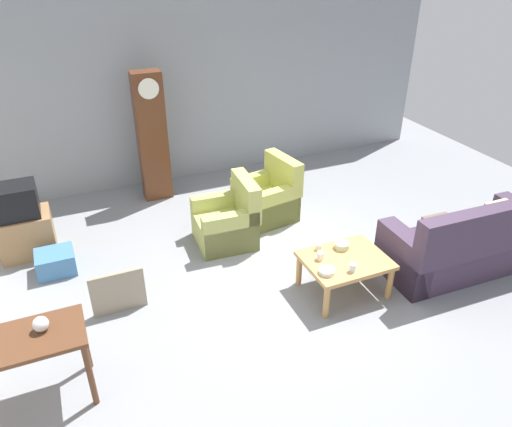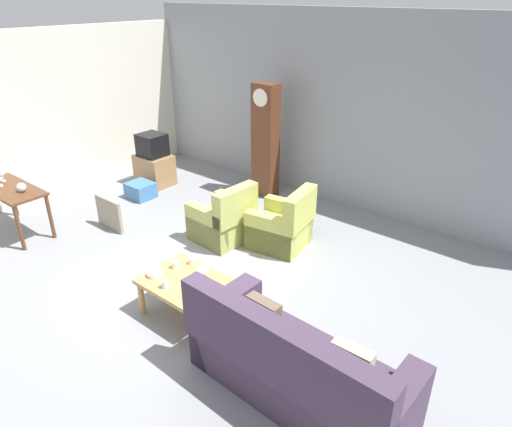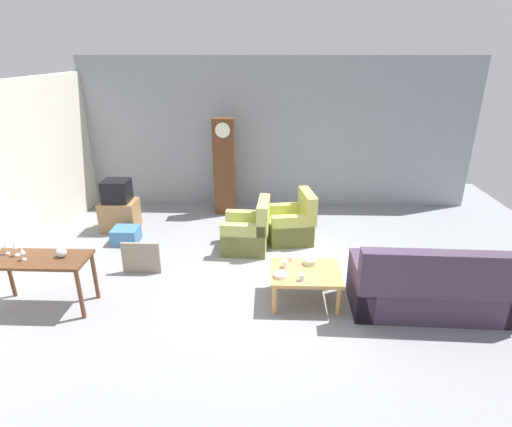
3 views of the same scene
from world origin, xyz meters
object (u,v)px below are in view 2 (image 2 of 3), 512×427
(cup_blue_rimmed, at_px, (165,284))
(coffee_table_wood, at_px, (186,285))
(armchair_olive_near, at_px, (223,221))
(bowl_shallow_green, at_px, (203,272))
(cup_cream_tall, at_px, (191,261))
(framed_picture_leaning, at_px, (109,214))
(bowl_white_stacked, at_px, (155,274))
(storage_box_blue, at_px, (141,190))
(cup_white_porcelain, at_px, (175,264))
(console_table_dark, at_px, (11,194))
(tv_crt, at_px, (152,145))
(glass_dome_cloche, at_px, (21,187))
(couch_floral, at_px, (295,368))
(armchair_olive_far, at_px, (282,227))
(wine_glass_tall, at_px, (0,171))
(tv_stand_cabinet, at_px, (155,170))
(grandfather_clock, at_px, (265,141))
(wine_glass_mid, at_px, (2,173))

(cup_blue_rimmed, bearing_deg, coffee_table_wood, 74.48)
(armchair_olive_near, relative_size, cup_blue_rimmed, 9.58)
(cup_blue_rimmed, relative_size, bowl_shallow_green, 0.54)
(cup_cream_tall, relative_size, bowl_shallow_green, 0.41)
(framed_picture_leaning, height_order, bowl_white_stacked, same)
(storage_box_blue, bearing_deg, cup_white_porcelain, -30.17)
(console_table_dark, bearing_deg, cup_cream_tall, 9.56)
(bowl_white_stacked, distance_m, bowl_shallow_green, 0.55)
(tv_crt, distance_m, cup_cream_tall, 3.84)
(glass_dome_cloche, xyz_separation_m, cup_cream_tall, (3.04, 0.52, -0.32))
(bowl_white_stacked, bearing_deg, couch_floral, -1.46)
(coffee_table_wood, distance_m, tv_crt, 4.17)
(console_table_dark, xyz_separation_m, storage_box_blue, (0.42, 2.04, -0.50))
(armchair_olive_far, height_order, wine_glass_tall, wine_glass_tall)
(storage_box_blue, bearing_deg, tv_stand_cabinet, 117.01)
(tv_stand_cabinet, bearing_deg, armchair_olive_far, -6.28)
(coffee_table_wood, distance_m, grandfather_clock, 3.67)
(armchair_olive_near, height_order, grandfather_clock, grandfather_clock)
(armchair_olive_near, xyz_separation_m, tv_crt, (-2.55, 0.78, 0.49))
(storage_box_blue, relative_size, cup_blue_rimmed, 4.79)
(console_table_dark, bearing_deg, armchair_olive_near, 34.76)
(armchair_olive_far, xyz_separation_m, cup_cream_tall, (-0.11, -1.70, 0.20))
(console_table_dark, distance_m, cup_blue_rimmed, 3.48)
(framed_picture_leaning, xyz_separation_m, wine_glass_tall, (-1.48, -0.87, 0.62))
(coffee_table_wood, relative_size, wine_glass_mid, 4.43)
(console_table_dark, bearing_deg, wine_glass_mid, 170.45)
(coffee_table_wood, distance_m, cup_blue_rimmed, 0.28)
(storage_box_blue, height_order, wine_glass_tall, wine_glass_tall)
(cup_white_porcelain, bearing_deg, grandfather_clock, 110.18)
(grandfather_clock, relative_size, framed_picture_leaning, 3.38)
(armchair_olive_far, xyz_separation_m, tv_crt, (-3.34, 0.37, 0.49))
(couch_floral, relative_size, wine_glass_mid, 9.80)
(storage_box_blue, bearing_deg, bowl_shallow_green, -25.89)
(armchair_olive_far, relative_size, bowl_white_stacked, 5.08)
(cup_blue_rimmed, height_order, bowl_white_stacked, cup_blue_rimmed)
(coffee_table_wood, xyz_separation_m, cup_white_porcelain, (-0.28, 0.10, 0.12))
(tv_crt, bearing_deg, cup_blue_rimmed, -37.62)
(framed_picture_leaning, height_order, glass_dome_cloche, glass_dome_cloche)
(tv_stand_cabinet, bearing_deg, couch_floral, -26.65)
(framed_picture_leaning, relative_size, cup_blue_rimmed, 6.25)
(framed_picture_leaning, bearing_deg, bowl_white_stacked, -21.23)
(console_table_dark, relative_size, cup_white_porcelain, 13.54)
(armchair_olive_far, distance_m, grandfather_clock, 2.04)
(couch_floral, bearing_deg, coffee_table_wood, 172.81)
(tv_crt, distance_m, framed_picture_leaning, 1.97)
(armchair_olive_near, xyz_separation_m, bowl_white_stacked, (0.53, -1.73, 0.19))
(wine_glass_mid, bearing_deg, armchair_olive_far, 30.45)
(grandfather_clock, relative_size, tv_stand_cabinet, 2.98)
(coffee_table_wood, relative_size, wine_glass_tall, 4.83)
(cup_white_porcelain, relative_size, wine_glass_tall, 0.48)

